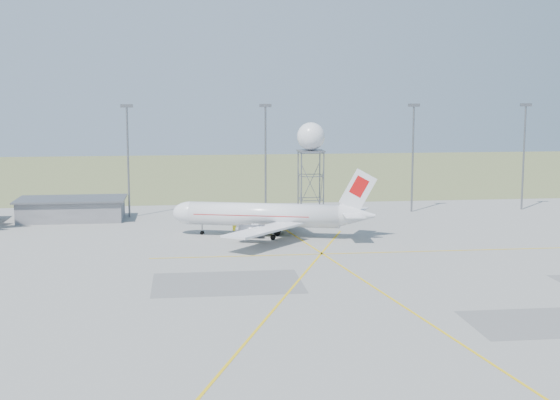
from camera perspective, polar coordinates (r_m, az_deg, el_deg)
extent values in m
plane|color=gray|center=(83.87, 10.64, -8.08)|extent=(400.00, 400.00, 0.00)
cube|color=#5A6839|center=(219.31, -0.47, 2.06)|extent=(400.00, 120.00, 0.03)
cube|color=gray|center=(143.69, -14.99, -0.72)|extent=(18.00, 9.00, 3.60)
cube|color=slate|center=(143.41, -15.02, 0.05)|extent=(19.00, 10.00, 0.30)
cylinder|color=slate|center=(143.62, -11.05, 2.70)|extent=(0.36, 0.36, 20.00)
cube|color=slate|center=(143.05, -11.16, 6.77)|extent=(2.20, 0.50, 0.60)
cylinder|color=slate|center=(144.04, -1.07, 2.87)|extent=(0.36, 0.36, 20.00)
cube|color=slate|center=(143.46, -1.08, 6.93)|extent=(2.20, 0.50, 0.60)
cylinder|color=slate|center=(149.55, 9.68, 2.95)|extent=(0.36, 0.36, 20.00)
cube|color=slate|center=(149.00, 9.77, 6.85)|extent=(2.20, 0.50, 0.60)
cylinder|color=slate|center=(157.28, 17.39, 2.94)|extent=(0.36, 0.36, 20.00)
cube|color=slate|center=(156.76, 17.55, 6.65)|extent=(2.20, 0.50, 0.60)
cylinder|color=silver|center=(123.13, -1.17, -1.08)|extent=(24.03, 10.12, 3.68)
ellipsoid|color=silver|center=(125.76, -6.55, -0.94)|extent=(6.68, 5.16, 3.68)
cube|color=black|center=(125.97, -7.03, -0.68)|extent=(1.90, 2.33, 0.90)
cone|color=silver|center=(121.41, 5.69, -1.12)|extent=(6.32, 5.06, 3.68)
cube|color=silver|center=(120.85, 5.72, 0.69)|extent=(5.75, 1.89, 6.93)
cube|color=red|center=(120.76, 5.81, 0.99)|extent=(3.14, 1.17, 3.55)
cube|color=silver|center=(124.27, 5.56, -0.69)|extent=(4.22, 5.68, 0.17)
cube|color=silver|center=(118.46, 5.39, -1.12)|extent=(4.22, 5.68, 0.17)
cube|color=silver|center=(131.12, 0.06, -0.92)|extent=(6.92, 15.28, 0.33)
cube|color=silver|center=(115.01, -1.21, -2.21)|extent=(13.13, 13.91, 0.33)
cylinder|color=slate|center=(128.76, -1.15, -1.47)|extent=(4.30, 3.10, 2.12)
cylinder|color=slate|center=(118.42, -2.06, -2.32)|extent=(4.30, 3.10, 2.12)
cube|color=red|center=(123.45, -2.01, -1.02)|extent=(18.73, 8.64, 0.11)
cylinder|color=black|center=(125.80, -5.71, -2.35)|extent=(0.80, 0.80, 0.83)
cube|color=black|center=(123.36, -0.32, -2.52)|extent=(2.40, 5.56, 0.83)
cylinder|color=slate|center=(123.28, -0.32, -2.33)|extent=(0.27, 0.27, 1.66)
cylinder|color=slate|center=(133.61, 1.57, 0.85)|extent=(0.23, 0.23, 12.58)
cylinder|color=slate|center=(134.24, 3.20, 0.87)|extent=(0.23, 0.23, 12.58)
cylinder|color=slate|center=(138.02, 2.92, 1.08)|extent=(0.23, 0.23, 12.58)
cylinder|color=slate|center=(137.41, 1.33, 1.05)|extent=(0.23, 0.23, 12.58)
cube|color=slate|center=(135.17, 2.27, 3.61)|extent=(4.47, 4.47, 0.24)
sphere|color=silver|center=(134.99, 2.28, 4.67)|extent=(4.84, 4.84, 4.84)
cube|color=gold|center=(125.29, -1.57, -1.69)|extent=(8.56, 3.60, 2.03)
cube|color=gold|center=(125.17, -0.22, -1.31)|extent=(2.47, 2.80, 1.29)
cube|color=black|center=(125.17, 0.08, -1.27)|extent=(0.33, 2.40, 0.92)
cube|color=slate|center=(125.10, -2.00, -1.15)|extent=(4.82, 2.67, 0.37)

